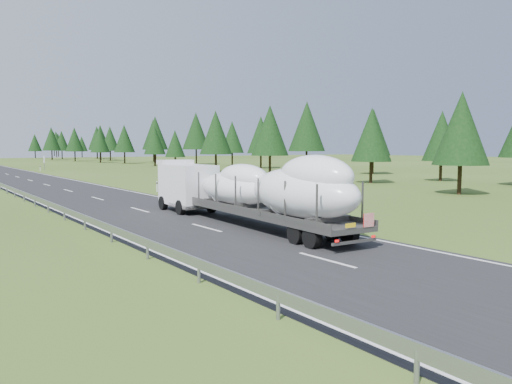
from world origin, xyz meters
TOP-DOWN VIEW (x-y plane):
  - ground at (0.00, 0.00)m, footprint 400.00×400.00m
  - highway_sign at (7.20, 80.00)m, footprint 0.08×0.90m
  - tree_line_right at (39.54, 101.32)m, footprint 27.05×270.82m
  - boat_truck at (2.30, 8.31)m, footprint 3.26×17.87m

SIDE VIEW (x-z plane):
  - ground at x=0.00m, z-range 0.00..0.00m
  - highway_sign at x=7.20m, z-range 0.51..3.11m
  - boat_truck at x=2.30m, z-range 0.09..3.91m
  - tree_line_right at x=39.54m, z-range 0.61..13.21m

